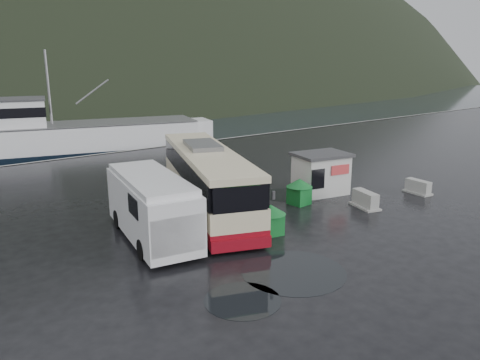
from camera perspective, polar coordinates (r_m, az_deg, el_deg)
ground at (r=21.60m, az=-0.04°, el=-5.64°), size 160.00×160.00×0.00m
quay_edge at (r=38.89m, az=-18.13°, el=2.81°), size 160.00×0.60×1.50m
coach_bus at (r=23.88m, az=-3.95°, el=-3.67°), size 6.83×12.04×3.32m
white_van at (r=20.53m, az=-10.54°, el=-7.00°), size 3.41×7.00×2.81m
waste_bin_left at (r=20.74m, az=3.71°, el=-6.55°), size 1.13×1.13×1.33m
waste_bin_right at (r=25.00m, az=7.19°, el=-2.91°), size 1.08×1.08×1.38m
dome_tent at (r=20.06m, az=-3.53°, el=-7.31°), size 2.66×3.35×1.19m
ticket_kiosk at (r=27.13m, az=9.72°, el=-1.59°), size 3.37×2.81×2.34m
jersey_barrier_a at (r=25.10m, az=14.96°, el=-3.23°), size 1.28×1.88×0.85m
jersey_barrier_b at (r=28.59m, az=20.81°, el=-1.52°), size 0.90×1.61×0.77m
fishing_trawler at (r=45.40m, az=-18.27°, el=4.41°), size 24.23×10.98×9.47m
puddles at (r=19.23m, az=5.08°, el=-8.32°), size 11.75×10.72×0.01m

